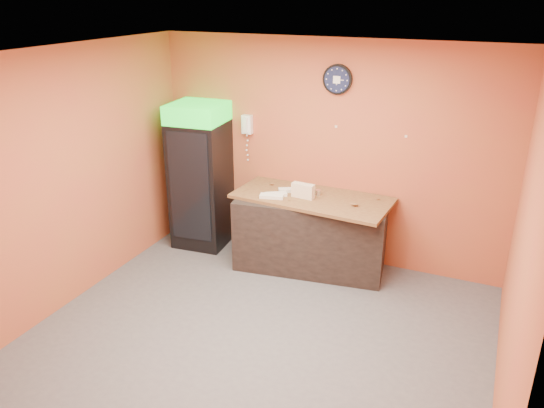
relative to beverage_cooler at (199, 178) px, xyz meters
The scene contains 15 objects.
floor 2.50m from the beverage_cooler, 44.17° to the right, with size 4.50×4.50×0.00m, color #47474C.
back_wall 1.76m from the beverage_cooler, 13.39° to the left, with size 4.50×0.02×2.80m, color #A95B2F.
left_wall 1.77m from the beverage_cooler, 110.37° to the right, with size 0.02×4.00×2.80m, color #A95B2F.
right_wall 4.24m from the beverage_cooler, 22.37° to the right, with size 0.02×4.00×2.80m, color #A95B2F.
ceiling 2.95m from the beverage_cooler, 44.17° to the right, with size 4.50×4.00×0.02m, color white.
beverage_cooler is the anchor object (origin of this frame).
prep_counter 1.69m from the beverage_cooler, ahead, with size 1.83×0.81×0.92m, color black.
wall_clock 2.25m from the beverage_cooler, 11.76° to the left, with size 0.36×0.06×0.36m.
wall_phone 0.97m from the beverage_cooler, 31.36° to the left, with size 0.13×0.11×0.25m.
butcher_paper 1.61m from the beverage_cooler, ahead, with size 1.90×0.87×0.04m, color brown.
sub_roll_stack 1.53m from the beverage_cooler, ahead, with size 0.29×0.12×0.18m.
wrapped_sandwich_left 1.21m from the beverage_cooler, ahead, with size 0.27×0.11×0.04m, color silver.
wrapped_sandwich_mid 1.21m from the beverage_cooler, 12.42° to the right, with size 0.29×0.11×0.04m, color silver.
wrapped_sandwich_right 1.30m from the beverage_cooler, ahead, with size 0.27×0.11×0.04m, color silver.
kitchen_tool 1.66m from the beverage_cooler, ahead, with size 0.07×0.07×0.07m, color silver.
Camera 1 is at (1.96, -4.12, 3.31)m, focal length 35.00 mm.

